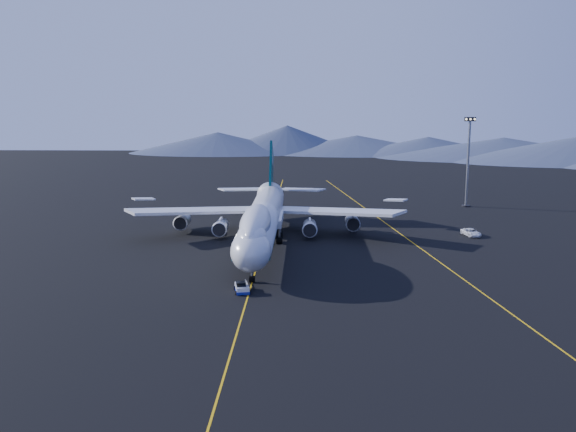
{
  "coord_description": "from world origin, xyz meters",
  "views": [
    {
      "loc": [
        8.69,
        -126.66,
        29.06
      ],
      "look_at": [
        5.05,
        1.01,
        6.0
      ],
      "focal_mm": 40.0,
      "sensor_mm": 36.0,
      "label": 1
    }
  ],
  "objects_px": {
    "pushback_tug": "(242,289)",
    "boeing_747": "(263,218)",
    "floodlight_mast": "(468,162)",
    "service_van": "(471,232)"
  },
  "relations": [
    {
      "from": "boeing_747",
      "to": "floodlight_mast",
      "type": "distance_m",
      "value": 73.59
    },
    {
      "from": "boeing_747",
      "to": "floodlight_mast",
      "type": "relative_size",
      "value": 2.94
    },
    {
      "from": "pushback_tug",
      "to": "floodlight_mast",
      "type": "xyz_separation_m",
      "value": [
        54.24,
        82.37,
        11.93
      ]
    },
    {
      "from": "pushback_tug",
      "to": "service_van",
      "type": "xyz_separation_m",
      "value": [
        45.74,
        42.78,
        0.24
      ]
    },
    {
      "from": "pushback_tug",
      "to": "service_van",
      "type": "height_order",
      "value": "pushback_tug"
    },
    {
      "from": "pushback_tug",
      "to": "service_van",
      "type": "distance_m",
      "value": 62.63
    },
    {
      "from": "pushback_tug",
      "to": "boeing_747",
      "type": "bearing_deg",
      "value": 76.33
    },
    {
      "from": "floodlight_mast",
      "to": "pushback_tug",
      "type": "bearing_deg",
      "value": -123.37
    },
    {
      "from": "pushback_tug",
      "to": "floodlight_mast",
      "type": "relative_size",
      "value": 0.18
    },
    {
      "from": "pushback_tug",
      "to": "floodlight_mast",
      "type": "height_order",
      "value": "floodlight_mast"
    }
  ]
}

